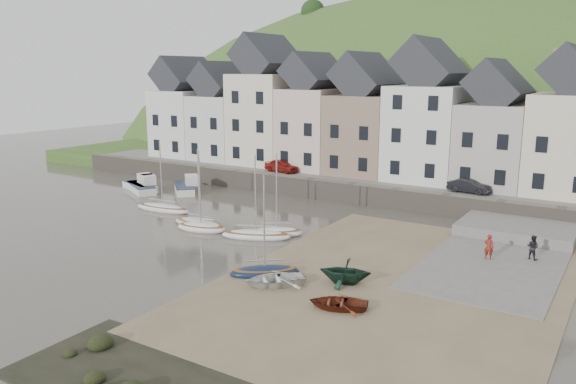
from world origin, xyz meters
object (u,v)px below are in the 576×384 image
Objects in this scene: rowboat_red at (338,302)px; person_dark at (533,247)px; car_left at (281,166)px; sailboat_0 at (163,208)px; rowboat_white at (275,279)px; car_right at (469,186)px; rowboat_green at (345,271)px; person_red at (489,247)px.

person_dark is at bearing 131.50° from rowboat_red.
car_left reaches higher than rowboat_red.
rowboat_white is at bearing -27.80° from sailboat_0.
car_right is (19.19, 0.00, -0.05)m from car_left.
rowboat_white is 4.60m from rowboat_red.
car_right is (0.01, 24.42, 1.82)m from rowboat_red.
car_left is at bearing 95.53° from car_right.
car_left is 1.05× the size of car_right.
person_dark is (7.02, 13.28, 0.54)m from rowboat_red.
car_left is at bearing 77.31° from sailboat_0.
person_red is at bearing 127.19° from rowboat_green.
rowboat_green is at bearing 79.63° from rowboat_white.
sailboat_0 is 2.09× the size of rowboat_red.
rowboat_red is 31.10m from car_left.
rowboat_green reaches higher than rowboat_white.
car_left reaches higher than person_red.
sailboat_0 is 3.98× the size of person_dark.
sailboat_0 is 26.49m from car_right.
car_right reaches higher than person_dark.
car_left reaches higher than rowboat_white.
sailboat_0 reaches higher than rowboat_green.
car_right reaches higher than rowboat_white.
rowboat_green is at bearing 67.72° from person_dark.
rowboat_green is at bearing -179.70° from rowboat_red.
car_right is at bearing -40.48° from person_dark.
rowboat_white is at bearing -122.35° from rowboat_red.
sailboat_0 reaches higher than person_dark.
rowboat_white is 2.11× the size of person_red.
rowboat_green is at bearing -177.90° from car_right.
rowboat_white is 27.75m from car_left.
car_right is at bearing -70.85° from person_red.
rowboat_red is at bearing -133.21° from car_left.
person_dark is 0.42× the size of car_left.
rowboat_white is (17.84, -9.40, 0.16)m from sailboat_0.
rowboat_red is 24.49m from car_right.
sailboat_0 is 1.74× the size of car_right.
car_right is at bearing 158.49° from rowboat_green.
person_dark is at bearing 5.71° from sailboat_0.
sailboat_0 is at bearing -135.46° from rowboat_red.
person_red reaches higher than rowboat_white.
rowboat_red is (4.51, -0.94, -0.04)m from rowboat_white.
sailboat_0 is 27.05m from person_red.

